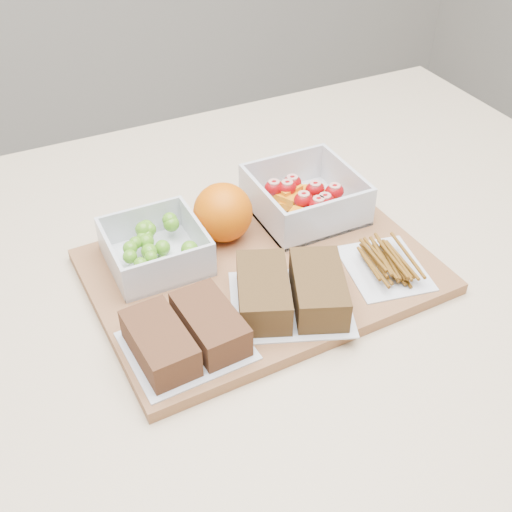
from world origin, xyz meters
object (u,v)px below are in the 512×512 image
at_px(fruit_container, 305,199).
at_px(sandwich_bag_left, 185,334).
at_px(cutting_board, 262,271).
at_px(orange, 223,212).
at_px(sandwich_bag_center, 291,291).
at_px(pretzel_bag, 385,261).
at_px(grape_container, 156,248).

height_order(fruit_container, sandwich_bag_left, fruit_container).
distance_m(cutting_board, sandwich_bag_left, 0.16).
xyz_separation_m(orange, sandwich_bag_center, (0.02, -0.16, -0.02)).
bearing_deg(fruit_container, sandwich_bag_center, -124.09).
bearing_deg(pretzel_bag, fruit_container, 101.33).
bearing_deg(grape_container, orange, 6.14).
height_order(cutting_board, pretzel_bag, pretzel_bag).
distance_m(grape_container, fruit_container, 0.22).
bearing_deg(fruit_container, orange, -179.00).
distance_m(fruit_container, sandwich_bag_left, 0.30).
height_order(grape_container, pretzel_bag, grape_container).
relative_size(grape_container, fruit_container, 0.85).
relative_size(sandwich_bag_left, pretzel_bag, 1.04).
distance_m(sandwich_bag_left, pretzel_bag, 0.28).
bearing_deg(sandwich_bag_left, orange, 54.62).
relative_size(fruit_container, sandwich_bag_center, 0.79).
height_order(grape_container, sandwich_bag_center, grape_container).
distance_m(cutting_board, pretzel_bag, 0.16).
height_order(sandwich_bag_left, pretzel_bag, sandwich_bag_left).
bearing_deg(sandwich_bag_center, sandwich_bag_left, -176.00).
relative_size(fruit_container, pretzel_bag, 1.08).
height_order(fruit_container, orange, orange).
bearing_deg(sandwich_bag_left, sandwich_bag_center, 4.00).
height_order(orange, pretzel_bag, orange).
distance_m(fruit_container, pretzel_bag, 0.16).
bearing_deg(orange, grape_container, -173.86).
height_order(grape_container, orange, orange).
height_order(sandwich_bag_left, sandwich_bag_center, sandwich_bag_center).
bearing_deg(orange, pretzel_bag, -44.17).
bearing_deg(cutting_board, orange, 100.49).
height_order(cutting_board, orange, orange).
distance_m(sandwich_bag_center, pretzel_bag, 0.14).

